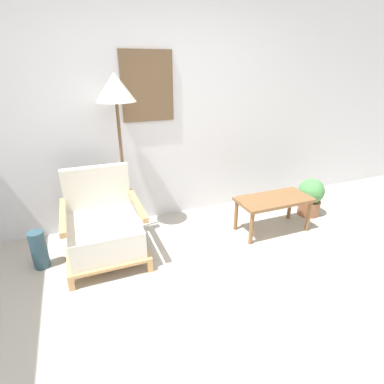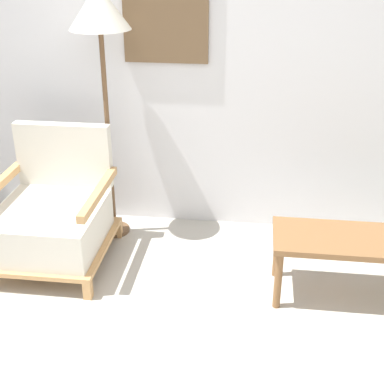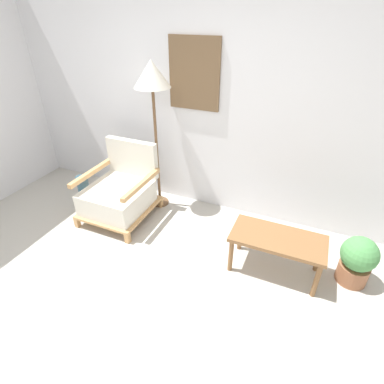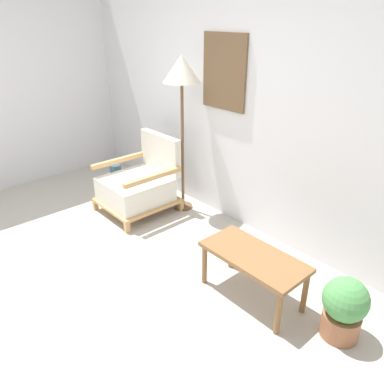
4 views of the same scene
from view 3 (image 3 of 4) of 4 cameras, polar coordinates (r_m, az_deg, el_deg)
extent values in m
plane|color=#B7B2A8|center=(2.63, -16.27, -24.69)|extent=(14.00, 14.00, 0.00)
cube|color=silver|center=(3.34, 2.66, 18.11)|extent=(8.00, 0.06, 2.70)
cube|color=brown|center=(3.30, 0.41, 21.52)|extent=(0.56, 0.02, 0.72)
cube|color=tan|center=(3.65, -21.01, -5.43)|extent=(0.05, 0.05, 0.11)
cube|color=tan|center=(3.27, -12.18, -8.57)|extent=(0.05, 0.05, 0.11)
cube|color=tan|center=(4.09, -14.34, 0.10)|extent=(0.05, 0.05, 0.11)
cube|color=tan|center=(3.76, -6.00, -2.07)|extent=(0.05, 0.05, 0.11)
cube|color=tan|center=(3.63, -13.52, -2.83)|extent=(0.73, 0.78, 0.03)
cube|color=silver|center=(3.54, -14.00, -1.07)|extent=(0.65, 0.68, 0.26)
cube|color=silver|center=(3.63, -11.32, 6.45)|extent=(0.65, 0.08, 0.44)
cube|color=tan|center=(3.63, -18.59, 3.57)|extent=(0.05, 0.72, 0.05)
cube|color=tan|center=(3.25, -9.60, 1.51)|extent=(0.05, 0.72, 0.05)
cylinder|color=brown|center=(3.85, -6.07, -1.90)|extent=(0.21, 0.21, 0.03)
cylinder|color=brown|center=(3.51, -6.72, 7.87)|extent=(0.03, 0.03, 1.41)
cone|color=beige|center=(3.26, -7.70, 21.45)|extent=(0.39, 0.39, 0.27)
cube|color=brown|center=(2.80, 16.10, -8.55)|extent=(0.83, 0.40, 0.04)
cylinder|color=brown|center=(2.85, 7.40, -11.86)|extent=(0.04, 0.04, 0.37)
cylinder|color=brown|center=(2.82, 22.63, -15.29)|extent=(0.04, 0.04, 0.37)
cylinder|color=brown|center=(3.09, 9.19, -7.99)|extent=(0.04, 0.04, 0.37)
cylinder|color=brown|center=(3.06, 23.06, -11.05)|extent=(0.04, 0.04, 0.37)
cylinder|color=#2D4C5B|center=(4.00, -19.87, 0.44)|extent=(0.14, 0.14, 0.37)
cylinder|color=#935B3D|center=(3.16, 28.21, -13.36)|extent=(0.27, 0.27, 0.19)
sphere|color=#4C8E4C|center=(3.02, 29.30, -10.26)|extent=(0.31, 0.31, 0.31)
camera|label=1|loc=(2.13, -71.46, -0.86)|focal=28.00mm
camera|label=2|loc=(0.88, -97.50, -19.15)|focal=50.00mm
camera|label=4|loc=(1.38, 99.27, -9.40)|focal=35.00mm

